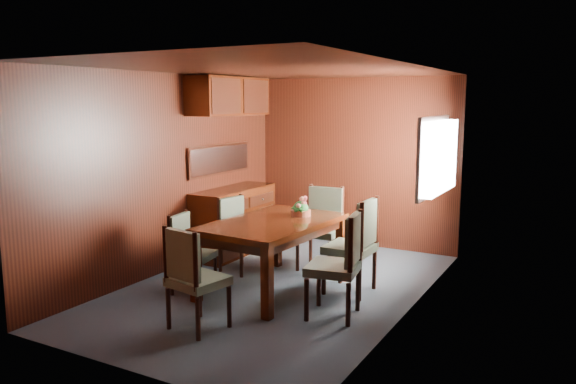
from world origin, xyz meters
The scene contains 11 objects.
ground centered at (0.00, 0.00, 0.00)m, with size 4.50×4.50×0.00m, color #38434D.
room_shell centered at (-0.10, 0.33, 1.63)m, with size 3.06×4.52×2.41m.
sideboard centered at (-1.25, 1.00, 0.45)m, with size 0.48×1.40×0.90m, color #341206.
dining_table centered at (-0.02, -0.05, 0.67)m, with size 1.13×1.71×0.77m.
chair_left_near centered at (-0.79, -0.56, 0.48)m, with size 0.46×0.47×0.87m.
chair_left_far centered at (-0.77, 0.36, 0.51)m, with size 0.49×0.51×0.92m.
chair_right_near centered at (0.97, -0.44, 0.57)m, with size 0.54×0.56×1.03m.
chair_right_far centered at (0.84, 0.28, 0.58)m, with size 0.48×0.50×1.05m.
chair_head centered at (-0.07, -1.39, 0.54)m, with size 0.53×0.51×0.97m.
chair_foot centered at (0.10, 0.97, 0.57)m, with size 0.51×0.49×1.02m.
flower_centerpiece centered at (0.13, 0.33, 0.89)m, with size 0.24×0.24×0.24m.
Camera 1 is at (3.03, -5.22, 2.06)m, focal length 35.00 mm.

